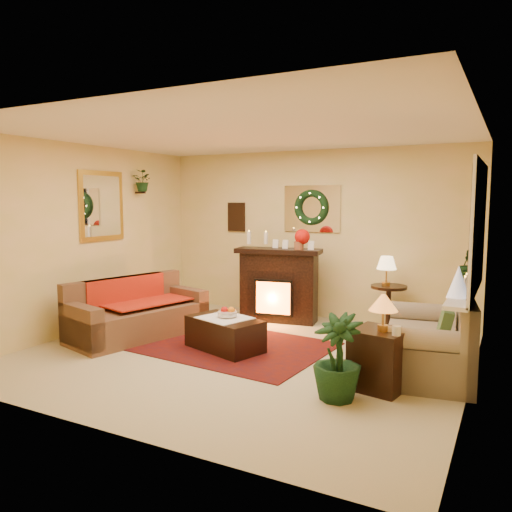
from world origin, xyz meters
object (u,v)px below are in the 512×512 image
at_px(side_table_round, 388,308).
at_px(loveseat, 428,334).
at_px(sofa, 138,305).
at_px(coffee_table, 225,333).
at_px(fireplace, 279,285).
at_px(end_table_square, 379,362).

bearing_deg(side_table_round, loveseat, -63.35).
bearing_deg(sofa, coffee_table, 16.36).
height_order(sofa, side_table_round, sofa).
relative_size(fireplace, end_table_square, 1.92).
bearing_deg(fireplace, end_table_square, -54.07).
height_order(side_table_round, coffee_table, side_table_round).
xyz_separation_m(loveseat, end_table_square, (-0.35, -0.70, -0.15)).
bearing_deg(fireplace, loveseat, -38.26).
bearing_deg(side_table_round, fireplace, -173.08).
relative_size(sofa, loveseat, 1.24).
bearing_deg(loveseat, end_table_square, -125.46).
bearing_deg(coffee_table, sofa, -160.60).
relative_size(fireplace, coffee_table, 1.20).
height_order(fireplace, side_table_round, fireplace).
distance_m(sofa, side_table_round, 3.46).
bearing_deg(sofa, loveseat, 20.56).
distance_m(side_table_round, coffee_table, 2.42).
xyz_separation_m(sofa, fireplace, (1.30, 1.67, 0.12)).
bearing_deg(loveseat, coffee_table, 178.95).
bearing_deg(end_table_square, side_table_round, 100.56).
bearing_deg(coffee_table, side_table_round, 67.79).
xyz_separation_m(sofa, loveseat, (3.68, 0.34, -0.01)).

